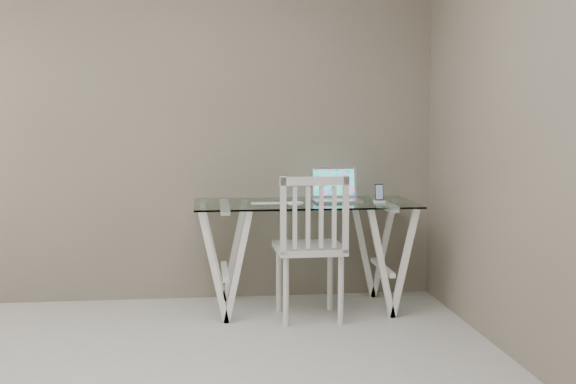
# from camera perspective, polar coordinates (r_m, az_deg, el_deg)

# --- Properties ---
(room) EXTENTS (4.50, 4.52, 2.71)m
(room) POSITION_cam_1_polar(r_m,az_deg,el_deg) (3.07, -14.22, 13.03)
(room) COLOR #ADABA6
(room) RESTS_ON ground
(desk) EXTENTS (1.50, 0.70, 0.75)m
(desk) POSITION_cam_1_polar(r_m,az_deg,el_deg) (4.99, 1.32, -4.96)
(desk) COLOR silver
(desk) RESTS_ON ground
(chair) EXTENTS (0.45, 0.45, 0.96)m
(chair) POSITION_cam_1_polar(r_m,az_deg,el_deg) (4.67, 1.84, -3.89)
(chair) COLOR silver
(chair) RESTS_ON ground
(laptop) EXTENTS (0.32, 0.27, 0.23)m
(laptop) POSITION_cam_1_polar(r_m,az_deg,el_deg) (5.04, 3.78, -0.07)
(laptop) COLOR silver
(laptop) RESTS_ON desk
(keyboard) EXTENTS (0.28, 0.12, 0.01)m
(keyboard) POSITION_cam_1_polar(r_m,az_deg,el_deg) (4.82, -1.34, -0.93)
(keyboard) COLOR silver
(keyboard) RESTS_ON desk
(mouse) EXTENTS (0.11, 0.06, 0.03)m
(mouse) POSITION_cam_1_polar(r_m,az_deg,el_deg) (4.71, 0.61, -0.92)
(mouse) COLOR white
(mouse) RESTS_ON desk
(phone_dock) EXTENTS (0.07, 0.07, 0.13)m
(phone_dock) POSITION_cam_1_polar(r_m,az_deg,el_deg) (4.96, 7.22, -0.43)
(phone_dock) COLOR white
(phone_dock) RESTS_ON desk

